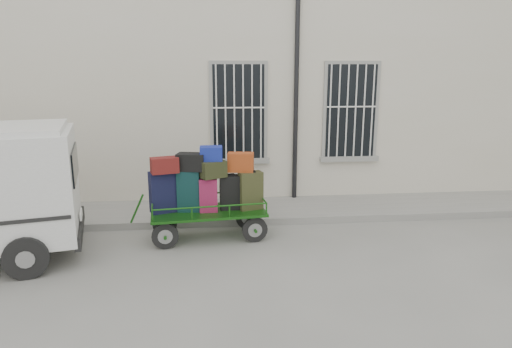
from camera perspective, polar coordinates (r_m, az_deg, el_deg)
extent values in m
plane|color=slate|center=(8.51, 1.92, -9.54)|extent=(80.00, 80.00, 0.00)
cube|color=beige|center=(13.31, -1.12, 12.02)|extent=(24.00, 5.00, 6.00)
cylinder|color=black|center=(10.88, 5.06, 10.62)|extent=(0.11, 0.11, 5.60)
cube|color=black|center=(10.82, -2.17, 7.73)|extent=(1.20, 0.08, 2.20)
cube|color=gray|center=(10.97, -2.11, 1.68)|extent=(1.45, 0.22, 0.12)
cube|color=black|center=(11.30, 11.75, 7.70)|extent=(1.20, 0.08, 2.20)
cube|color=gray|center=(11.45, 11.50, 1.91)|extent=(1.45, 0.22, 0.12)
cube|color=gray|center=(10.53, 0.37, -4.53)|extent=(24.00, 1.70, 0.15)
cylinder|color=black|center=(8.65, -11.28, -7.64)|extent=(0.50, 0.11, 0.50)
cylinder|color=gray|center=(8.65, -11.28, -7.64)|extent=(0.28, 0.12, 0.27)
cylinder|color=black|center=(9.36, -11.34, -6.00)|extent=(0.50, 0.11, 0.50)
cylinder|color=gray|center=(9.36, -11.34, -6.00)|extent=(0.28, 0.12, 0.27)
cylinder|color=black|center=(8.81, -0.15, -6.98)|extent=(0.50, 0.11, 0.50)
cylinder|color=gray|center=(8.81, -0.15, -6.98)|extent=(0.28, 0.12, 0.27)
cylinder|color=black|center=(9.51, -1.07, -5.43)|extent=(0.50, 0.11, 0.50)
cylinder|color=gray|center=(9.51, -1.07, -5.43)|extent=(0.28, 0.12, 0.27)
cube|color=#164E11|center=(8.94, -5.97, -4.71)|extent=(2.28, 1.22, 0.05)
cylinder|color=#164E11|center=(8.88, -14.66, -4.21)|extent=(0.29, 0.07, 0.56)
cube|color=black|center=(8.87, -11.51, -2.22)|extent=(0.56, 0.43, 0.79)
cube|color=black|center=(8.77, -11.64, 0.37)|extent=(0.21, 0.15, 0.03)
cube|color=black|center=(8.87, -8.39, -2.08)|extent=(0.45, 0.31, 0.80)
cube|color=black|center=(8.77, -8.48, 0.54)|extent=(0.19, 0.15, 0.03)
cube|color=maroon|center=(8.80, -5.98, -2.64)|extent=(0.35, 0.24, 0.65)
cube|color=black|center=(8.71, -6.03, -0.50)|extent=(0.15, 0.13, 0.03)
cube|color=black|center=(8.91, -3.21, -2.30)|extent=(0.42, 0.25, 0.67)
cube|color=black|center=(8.82, -3.24, -0.10)|extent=(0.18, 0.13, 0.03)
cube|color=#2B3018|center=(8.89, -0.68, -2.09)|extent=(0.50, 0.36, 0.74)
cube|color=black|center=(8.79, -0.69, 0.33)|extent=(0.19, 0.14, 0.03)
cube|color=#561116|center=(8.65, -11.37, 1.09)|extent=(0.56, 0.40, 0.29)
cube|color=black|center=(8.73, -8.08, 1.50)|extent=(0.59, 0.42, 0.33)
cube|color=black|center=(8.68, -5.47, 0.62)|extent=(0.57, 0.51, 0.31)
cube|color=maroon|center=(8.83, -1.92, 1.49)|extent=(0.53, 0.35, 0.36)
cube|color=navy|center=(8.68, -5.63, 2.57)|extent=(0.42, 0.31, 0.27)
cube|color=black|center=(8.69, -21.74, 1.21)|extent=(0.36, 1.41, 0.57)
cube|color=black|center=(8.99, -21.16, -6.17)|extent=(0.53, 1.88, 0.23)
cube|color=white|center=(8.92, -21.02, -4.72)|extent=(0.13, 0.43, 0.12)
cylinder|color=black|center=(8.23, -26.78, -9.24)|extent=(0.73, 0.38, 0.70)
cylinder|color=black|center=(9.99, -25.34, -5.21)|extent=(0.73, 0.38, 0.70)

